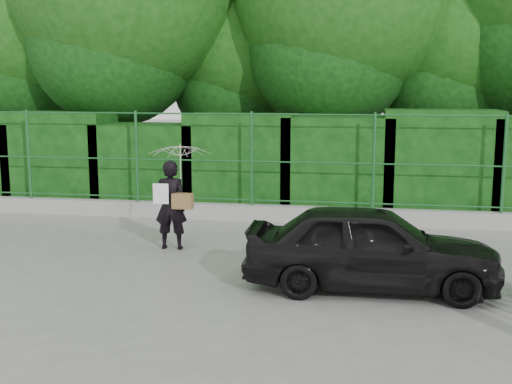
# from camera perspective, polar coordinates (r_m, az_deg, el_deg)

# --- Properties ---
(ground) EXTENTS (80.00, 80.00, 0.00)m
(ground) POSITION_cam_1_polar(r_m,az_deg,el_deg) (8.32, -8.70, -8.75)
(ground) COLOR gray
(kerb) EXTENTS (14.00, 0.25, 0.30)m
(kerb) POSITION_cam_1_polar(r_m,az_deg,el_deg) (12.50, -2.20, -1.78)
(kerb) COLOR #9E9E99
(kerb) RESTS_ON ground
(fence) EXTENTS (14.13, 0.06, 1.80)m
(fence) POSITION_cam_1_polar(r_m,az_deg,el_deg) (12.29, -1.22, 2.99)
(fence) COLOR #1A5324
(fence) RESTS_ON kerb
(hedge) EXTENTS (14.20, 1.20, 2.12)m
(hedge) POSITION_cam_1_polar(r_m,az_deg,el_deg) (13.31, -0.71, 2.52)
(hedge) COLOR black
(hedge) RESTS_ON ground
(woman) EXTENTS (0.95, 0.97, 1.69)m
(woman) POSITION_cam_1_polar(r_m,az_deg,el_deg) (10.19, -6.96, 1.12)
(woman) COLOR black
(woman) RESTS_ON ground
(car) EXTENTS (3.25, 1.34, 1.10)m
(car) POSITION_cam_1_polar(r_m,az_deg,el_deg) (8.34, 10.22, -4.83)
(car) COLOR black
(car) RESTS_ON ground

